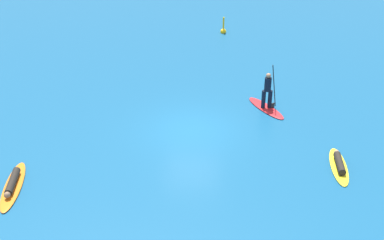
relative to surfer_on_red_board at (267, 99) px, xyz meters
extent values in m
plane|color=navy|center=(-3.40, -2.33, -0.55)|extent=(120.00, 120.00, 0.00)
ellipsoid|color=red|center=(-0.01, 0.00, -0.50)|extent=(2.05, 2.48, 0.08)
cylinder|color=black|center=(-0.16, -0.01, -0.01)|extent=(0.28, 0.28, 0.90)
cylinder|color=black|center=(0.15, 0.01, -0.01)|extent=(0.28, 0.28, 0.90)
cylinder|color=black|center=(-0.01, 0.00, 0.78)|extent=(0.46, 0.46, 0.68)
sphere|color=#A37556|center=(-0.01, 0.00, 1.23)|extent=(0.32, 0.32, 0.23)
cylinder|color=black|center=(0.29, 0.03, 0.68)|extent=(0.35, 0.27, 2.25)
cube|color=black|center=(0.29, 0.03, -0.40)|extent=(0.20, 0.17, 0.32)
ellipsoid|color=yellow|center=(2.79, -4.72, -0.51)|extent=(0.69, 2.72, 0.08)
cylinder|color=black|center=(2.79, -4.77, -0.32)|extent=(0.32, 1.34, 0.30)
sphere|color=#A37556|center=(2.77, -3.99, -0.30)|extent=(0.21, 0.21, 0.21)
ellipsoid|color=orange|center=(-9.76, -7.28, -0.50)|extent=(1.19, 3.26, 0.09)
cylinder|color=black|center=(-9.77, -7.23, -0.31)|extent=(0.54, 1.52, 0.29)
sphere|color=brown|center=(-9.62, -8.09, -0.29)|extent=(0.28, 0.28, 0.24)
sphere|color=yellow|center=(-2.56, 10.45, -0.45)|extent=(0.38, 0.38, 0.38)
cylinder|color=yellow|center=(-2.56, 10.45, -0.01)|extent=(0.11, 0.11, 1.07)
camera|label=1|loc=(-1.42, -22.54, 11.47)|focal=48.77mm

